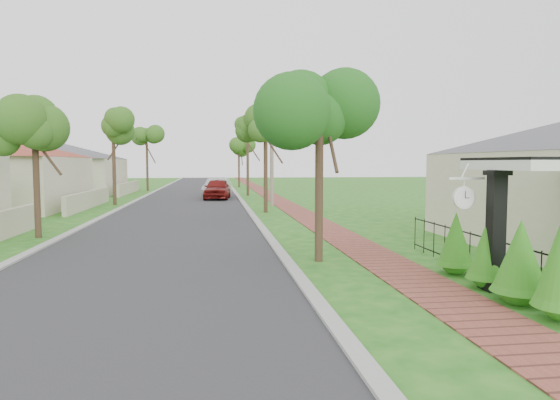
{
  "coord_description": "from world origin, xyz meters",
  "views": [
    {
      "loc": [
        -1.29,
        -10.63,
        2.67
      ],
      "look_at": [
        0.79,
        4.86,
        1.5
      ],
      "focal_mm": 32.0,
      "sensor_mm": 36.0,
      "label": 1
    }
  ],
  "objects": [
    {
      "name": "kerb_left",
      "position": [
        -6.65,
        20.0,
        0.0
      ],
      "size": [
        0.3,
        120.0,
        0.1
      ],
      "primitive_type": "cube",
      "color": "#9E9E99",
      "rests_on": "ground"
    },
    {
      "name": "ground",
      "position": [
        0.0,
        0.0,
        0.0
      ],
      "size": [
        160.0,
        160.0,
        0.0
      ],
      "primitive_type": "plane",
      "color": "#1C5F16",
      "rests_on": "ground"
    },
    {
      "name": "street_trees",
      "position": [
        -2.87,
        26.84,
        4.54
      ],
      "size": [
        10.7,
        37.65,
        5.89
      ],
      "color": "#382619",
      "rests_on": "ground"
    },
    {
      "name": "road",
      "position": [
        -3.0,
        20.0,
        0.0
      ],
      "size": [
        7.0,
        120.0,
        0.02
      ],
      "primitive_type": "cube",
      "color": "#28282B",
      "rests_on": "ground"
    },
    {
      "name": "station_clock",
      "position": [
        4.04,
        -0.6,
        1.95
      ],
      "size": [
        0.8,
        0.13,
        0.68
      ],
      "color": "white",
      "rests_on": "ground"
    },
    {
      "name": "parked_car_red",
      "position": [
        -1.0,
        26.25,
        0.75
      ],
      "size": [
        2.19,
        4.56,
        1.5
      ],
      "primitive_type": "imported",
      "rotation": [
        0.0,
        0.0,
        -0.1
      ],
      "color": "maroon",
      "rests_on": "ground"
    },
    {
      "name": "picket_fence",
      "position": [
        4.9,
        -0.0,
        0.53
      ],
      "size": [
        0.03,
        8.02,
        1.0
      ],
      "color": "black",
      "rests_on": "ground"
    },
    {
      "name": "near_tree",
      "position": [
        1.53,
        2.47,
        4.24
      ],
      "size": [
        2.07,
        2.07,
        5.32
      ],
      "color": "#382619",
      "rests_on": "ground"
    },
    {
      "name": "sidewalk",
      "position": [
        3.25,
        20.0,
        0.0
      ],
      "size": [
        1.5,
        120.0,
        0.03
      ],
      "primitive_type": "cube",
      "color": "brown",
      "rests_on": "ground"
    },
    {
      "name": "kerb_right",
      "position": [
        0.65,
        20.0,
        0.0
      ],
      "size": [
        0.3,
        120.0,
        0.1
      ],
      "primitive_type": "cube",
      "color": "#9E9E99",
      "rests_on": "ground"
    },
    {
      "name": "parked_car_white",
      "position": [
        -1.0,
        28.37,
        0.72
      ],
      "size": [
        2.39,
        4.6,
        1.44
      ],
      "primitive_type": "imported",
      "rotation": [
        0.0,
        0.0,
        -0.2
      ],
      "color": "#B8B8BA",
      "rests_on": "ground"
    },
    {
      "name": "utility_pole",
      "position": [
        2.3,
        20.0,
        3.63
      ],
      "size": [
        1.2,
        0.24,
        7.15
      ],
      "color": "gray",
      "rests_on": "ground"
    },
    {
      "name": "hedge_row",
      "position": [
        4.45,
        -1.68,
        0.82
      ],
      "size": [
        0.94,
        4.54,
        2.03
      ],
      "color": "#1E6A15",
      "rests_on": "ground"
    },
    {
      "name": "porch_post",
      "position": [
        4.55,
        -1.0,
        1.12
      ],
      "size": [
        0.48,
        0.48,
        2.52
      ],
      "color": "black",
      "rests_on": "ground"
    },
    {
      "name": "far_house_grey",
      "position": [
        -14.97,
        34.0,
        2.34
      ],
      "size": [
        15.56,
        15.56,
        4.6
      ],
      "color": "beige",
      "rests_on": "ground"
    }
  ]
}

